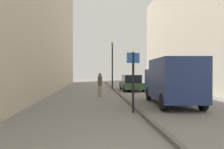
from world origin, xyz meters
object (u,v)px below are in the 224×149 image
Objects in this scene: delivery_van at (172,80)px; pedestrian_main_foreground at (100,83)px; lamp_post at (112,62)px; parked_car at (131,83)px; street_sign_post at (133,77)px.

pedestrian_main_foreground is at bearing 137.06° from delivery_van.
delivery_van is (3.68, -3.94, 0.34)m from pedestrian_main_foreground.
lamp_post is (1.43, 6.56, 1.77)m from pedestrian_main_foreground.
delivery_van is 8.95m from parked_car.
lamp_post is (-1.64, 1.60, 2.01)m from parked_car.
lamp_post is at bearing 58.14° from pedestrian_main_foreground.
parked_car is 1.62× the size of street_sign_post.
pedestrian_main_foreground is 5.84m from parked_car.
delivery_van is 1.25× the size of parked_car.
lamp_post reaches higher than delivery_van.
lamp_post reaches higher than street_sign_post.
parked_car is at bearing -44.29° from lamp_post.
parked_car is 0.89× the size of lamp_post.
pedestrian_main_foreground is 0.31× the size of delivery_van.
delivery_van is at bearing -77.92° from lamp_post.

